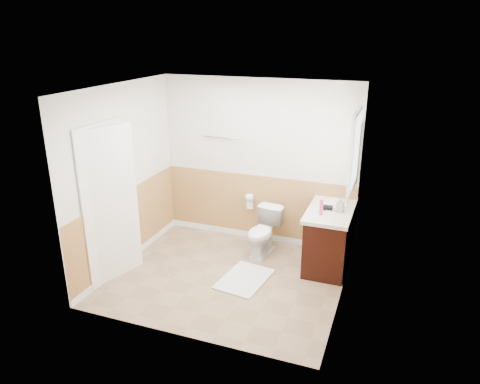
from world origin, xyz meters
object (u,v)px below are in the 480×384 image
at_px(toilet, 263,232).
at_px(bath_mat, 244,279).
at_px(lotion_bottle, 321,207).
at_px(vanity_cabinet, 330,238).
at_px(soap_dispenser, 340,205).

relative_size(toilet, bath_mat, 0.85).
bearing_deg(lotion_bottle, vanity_cabinet, 70.44).
xyz_separation_m(bath_mat, soap_dispenser, (1.09, 0.74, 0.94)).
bearing_deg(toilet, vanity_cabinet, 9.14).
relative_size(toilet, lotion_bottle, 3.11).
bearing_deg(lotion_bottle, soap_dispenser, 41.93).
distance_m(lotion_bottle, soap_dispenser, 0.30).
bearing_deg(vanity_cabinet, bath_mat, -139.62).
bearing_deg(soap_dispenser, bath_mat, -145.81).
height_order(vanity_cabinet, lotion_bottle, lotion_bottle).
distance_m(toilet, soap_dispenser, 1.25).
xyz_separation_m(bath_mat, vanity_cabinet, (0.97, 0.82, 0.39)).
height_order(lotion_bottle, soap_dispenser, lotion_bottle).
xyz_separation_m(vanity_cabinet, soap_dispenser, (0.12, -0.08, 0.55)).
relative_size(bath_mat, lotion_bottle, 3.64).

